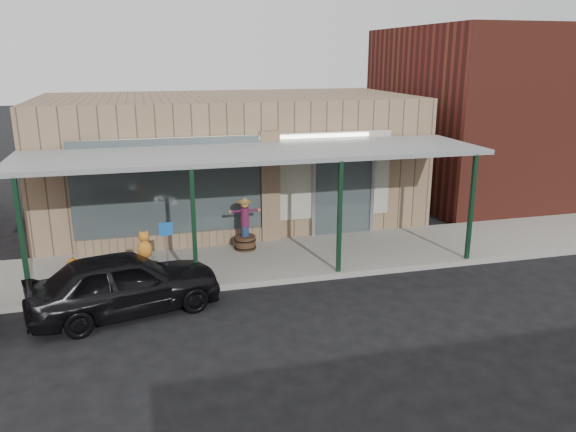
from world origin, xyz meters
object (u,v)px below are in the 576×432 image
object	(u,v)px
handicap_sign	(167,245)
parked_sedan	(125,283)
barrel_scarecrow	(245,232)
barrel_pumpkin	(74,273)

from	to	relation	value
handicap_sign	parked_sedan	bearing A→B (deg)	-138.52
handicap_sign	barrel_scarecrow	bearing A→B (deg)	37.06
barrel_scarecrow	barrel_pumpkin	bearing A→B (deg)	-159.94
handicap_sign	barrel_pumpkin	bearing A→B (deg)	156.51
handicap_sign	parked_sedan	distance (m)	1.48
barrel_scarecrow	parked_sedan	size ratio (longest dim) A/B	0.35
barrel_scarecrow	parked_sedan	bearing A→B (deg)	-132.57
barrel_pumpkin	handicap_sign	distance (m)	2.46
barrel_scarecrow	handicap_sign	world-z (taller)	handicap_sign
barrel_scarecrow	parked_sedan	xyz separation A→B (m)	(-3.22, -3.05, 0.04)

